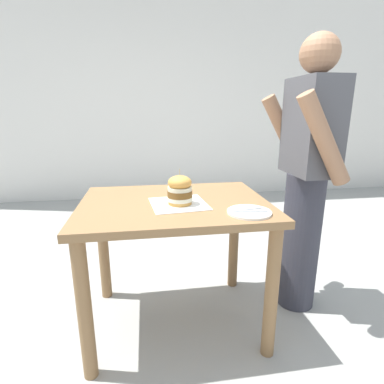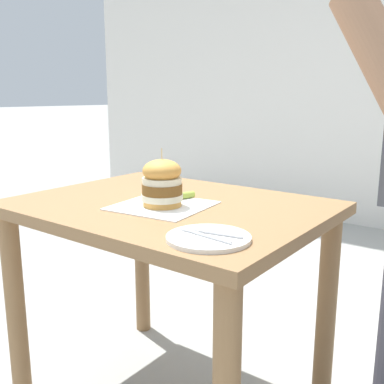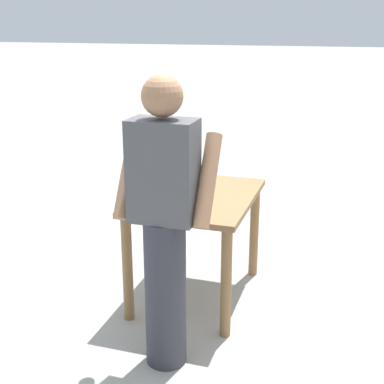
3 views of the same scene
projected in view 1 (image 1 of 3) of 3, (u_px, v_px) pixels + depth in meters
ground_plane at (176, 320)px, 1.88m from camera, size 80.00×80.00×0.00m
patio_table at (175, 225)px, 1.71m from camera, size 0.79×1.04×0.78m
serving_paper at (179, 204)px, 1.63m from camera, size 0.32×0.32×0.00m
sandwich at (180, 190)px, 1.60m from camera, size 0.14×0.14×0.19m
pickle_spear at (177, 195)px, 1.74m from camera, size 0.07×0.04×0.02m
side_plate_with_forks at (249, 212)px, 1.48m from camera, size 0.22×0.22×0.02m
diner_across_table at (306, 176)px, 1.83m from camera, size 0.55×0.35×1.69m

